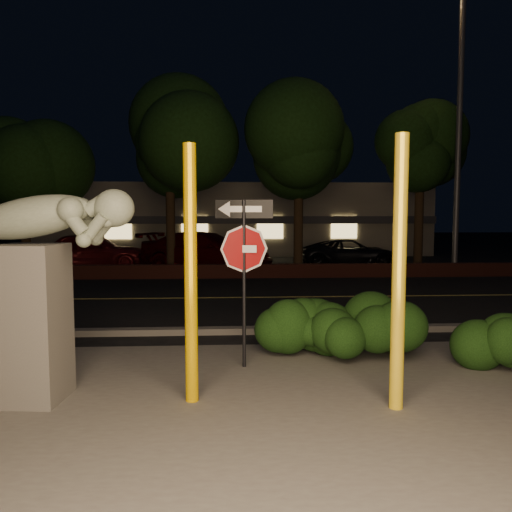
{
  "coord_description": "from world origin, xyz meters",
  "views": [
    {
      "loc": [
        -0.27,
        -6.58,
        2.3
      ],
      "look_at": [
        0.21,
        1.76,
        1.6
      ],
      "focal_mm": 35.0,
      "sensor_mm": 36.0,
      "label": 1
    }
  ],
  "objects_px": {
    "yellow_pole_right": "(399,274)",
    "parked_car_darkred": "(206,251)",
    "streetlight": "(453,104)",
    "sculpture": "(33,272)",
    "parked_car_dark": "(351,253)",
    "signpost": "(244,249)",
    "yellow_pole_left": "(191,275)",
    "parked_car_red": "(92,250)"
  },
  "relations": [
    {
      "from": "yellow_pole_right",
      "to": "parked_car_darkred",
      "type": "bearing_deg",
      "value": 100.96
    },
    {
      "from": "streetlight",
      "to": "parked_car_darkred",
      "type": "distance_m",
      "value": 10.9
    },
    {
      "from": "streetlight",
      "to": "yellow_pole_right",
      "type": "bearing_deg",
      "value": -108.49
    },
    {
      "from": "sculpture",
      "to": "parked_car_dark",
      "type": "relative_size",
      "value": 0.6
    },
    {
      "from": "parked_car_darkred",
      "to": "parked_car_dark",
      "type": "distance_m",
      "value": 6.36
    },
    {
      "from": "signpost",
      "to": "yellow_pole_right",
      "type": "bearing_deg",
      "value": -34.52
    },
    {
      "from": "yellow_pole_right",
      "to": "parked_car_dark",
      "type": "relative_size",
      "value": 0.74
    },
    {
      "from": "yellow_pole_right",
      "to": "streetlight",
      "type": "xyz_separation_m",
      "value": [
        6.34,
        12.66,
        4.72
      ]
    },
    {
      "from": "signpost",
      "to": "parked_car_dark",
      "type": "distance_m",
      "value": 15.11
    },
    {
      "from": "parked_car_dark",
      "to": "yellow_pole_left",
      "type": "bearing_deg",
      "value": 163.5
    },
    {
      "from": "yellow_pole_left",
      "to": "parked_car_darkred",
      "type": "relative_size",
      "value": 0.57
    },
    {
      "from": "signpost",
      "to": "parked_car_darkred",
      "type": "height_order",
      "value": "signpost"
    },
    {
      "from": "sculpture",
      "to": "parked_car_darkred",
      "type": "relative_size",
      "value": 0.48
    },
    {
      "from": "yellow_pole_right",
      "to": "sculpture",
      "type": "height_order",
      "value": "yellow_pole_right"
    },
    {
      "from": "yellow_pole_right",
      "to": "parked_car_dark",
      "type": "distance_m",
      "value": 16.24
    },
    {
      "from": "yellow_pole_right",
      "to": "parked_car_red",
      "type": "height_order",
      "value": "yellow_pole_right"
    },
    {
      "from": "yellow_pole_left",
      "to": "parked_car_darkred",
      "type": "distance_m",
      "value": 14.31
    },
    {
      "from": "yellow_pole_left",
      "to": "parked_car_dark",
      "type": "bearing_deg",
      "value": 69.37
    },
    {
      "from": "yellow_pole_right",
      "to": "streetlight",
      "type": "bearing_deg",
      "value": 63.4
    },
    {
      "from": "streetlight",
      "to": "sculpture",
      "type": "bearing_deg",
      "value": -123.17
    },
    {
      "from": "yellow_pole_right",
      "to": "parked_car_darkred",
      "type": "xyz_separation_m",
      "value": [
        -2.84,
        14.66,
        -0.82
      ]
    },
    {
      "from": "signpost",
      "to": "parked_car_darkred",
      "type": "relative_size",
      "value": 0.46
    },
    {
      "from": "parked_car_red",
      "to": "parked_car_dark",
      "type": "xyz_separation_m",
      "value": [
        11.11,
        0.03,
        -0.16
      ]
    },
    {
      "from": "yellow_pole_left",
      "to": "signpost",
      "type": "bearing_deg",
      "value": 62.7
    },
    {
      "from": "sculpture",
      "to": "parked_car_dark",
      "type": "bearing_deg",
      "value": 68.52
    },
    {
      "from": "streetlight",
      "to": "parked_car_darkred",
      "type": "bearing_deg",
      "value": 175.86
    },
    {
      "from": "parked_car_darkred",
      "to": "parked_car_red",
      "type": "bearing_deg",
      "value": 97.28
    },
    {
      "from": "yellow_pole_left",
      "to": "sculpture",
      "type": "xyz_separation_m",
      "value": [
        -1.91,
        0.14,
        0.03
      ]
    },
    {
      "from": "yellow_pole_left",
      "to": "streetlight",
      "type": "height_order",
      "value": "streetlight"
    },
    {
      "from": "signpost",
      "to": "parked_car_dark",
      "type": "relative_size",
      "value": 0.58
    },
    {
      "from": "streetlight",
      "to": "parked_car_red",
      "type": "bearing_deg",
      "value": 175.46
    },
    {
      "from": "yellow_pole_left",
      "to": "signpost",
      "type": "height_order",
      "value": "yellow_pole_left"
    },
    {
      "from": "sculpture",
      "to": "parked_car_dark",
      "type": "distance_m",
      "value": 17.21
    },
    {
      "from": "signpost",
      "to": "parked_car_red",
      "type": "bearing_deg",
      "value": 122.74
    },
    {
      "from": "parked_car_darkred",
      "to": "parked_car_dark",
      "type": "xyz_separation_m",
      "value": [
        6.25,
        1.19,
        -0.19
      ]
    },
    {
      "from": "yellow_pole_right",
      "to": "signpost",
      "type": "distance_m",
      "value": 2.43
    },
    {
      "from": "sculpture",
      "to": "parked_car_dark",
      "type": "height_order",
      "value": "sculpture"
    },
    {
      "from": "yellow_pole_right",
      "to": "parked_car_red",
      "type": "xyz_separation_m",
      "value": [
        -7.71,
        15.81,
        -0.84
      ]
    },
    {
      "from": "signpost",
      "to": "streetlight",
      "type": "distance_m",
      "value": 14.36
    },
    {
      "from": "signpost",
      "to": "parked_car_red",
      "type": "height_order",
      "value": "signpost"
    },
    {
      "from": "yellow_pole_right",
      "to": "parked_car_red",
      "type": "distance_m",
      "value": 17.61
    },
    {
      "from": "streetlight",
      "to": "parked_car_darkred",
      "type": "height_order",
      "value": "streetlight"
    }
  ]
}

